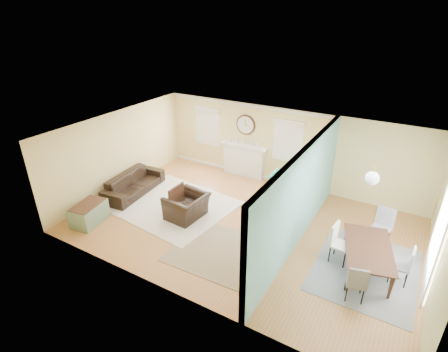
{
  "coord_description": "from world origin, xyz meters",
  "views": [
    {
      "loc": [
        3.62,
        -7.28,
        5.47
      ],
      "look_at": [
        -0.8,
        0.3,
        1.2
      ],
      "focal_mm": 28.0,
      "sensor_mm": 36.0,
      "label": 1
    }
  ],
  "objects_px": {
    "eames_chair": "(187,206)",
    "credenza": "(304,200)",
    "sofa": "(134,184)",
    "green_chair": "(284,184)",
    "dining_table": "(368,259)"
  },
  "relations": [
    {
      "from": "eames_chair",
      "to": "credenza",
      "type": "relative_size",
      "value": 0.67
    },
    {
      "from": "sofa",
      "to": "green_chair",
      "type": "height_order",
      "value": "green_chair"
    },
    {
      "from": "eames_chair",
      "to": "green_chair",
      "type": "distance_m",
      "value": 3.29
    },
    {
      "from": "green_chair",
      "to": "dining_table",
      "type": "relative_size",
      "value": 0.45
    },
    {
      "from": "eames_chair",
      "to": "green_chair",
      "type": "height_order",
      "value": "green_chair"
    },
    {
      "from": "sofa",
      "to": "dining_table",
      "type": "height_order",
      "value": "sofa"
    },
    {
      "from": "eames_chair",
      "to": "credenza",
      "type": "height_order",
      "value": "credenza"
    },
    {
      "from": "green_chair",
      "to": "eames_chair",
      "type": "bearing_deg",
      "value": 54.45
    },
    {
      "from": "green_chair",
      "to": "dining_table",
      "type": "bearing_deg",
      "value": 139.43
    },
    {
      "from": "credenza",
      "to": "eames_chair",
      "type": "bearing_deg",
      "value": -145.11
    },
    {
      "from": "dining_table",
      "to": "sofa",
      "type": "bearing_deg",
      "value": 74.8
    },
    {
      "from": "green_chair",
      "to": "credenza",
      "type": "height_order",
      "value": "credenza"
    },
    {
      "from": "green_chair",
      "to": "credenza",
      "type": "distance_m",
      "value": 1.2
    },
    {
      "from": "green_chair",
      "to": "sofa",
      "type": "bearing_deg",
      "value": 28.37
    },
    {
      "from": "eames_chair",
      "to": "credenza",
      "type": "distance_m",
      "value": 3.41
    }
  ]
}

